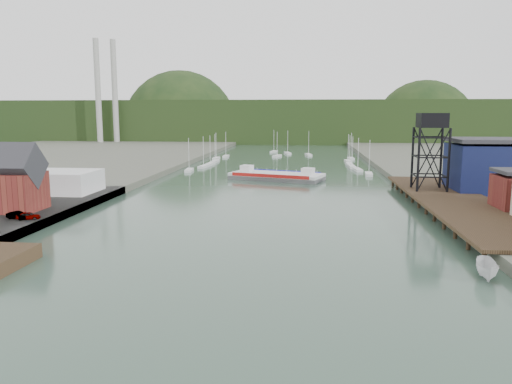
% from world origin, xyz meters
% --- Properties ---
extents(ground, '(600.00, 600.00, 0.00)m').
position_xyz_m(ground, '(0.00, 0.00, 0.00)').
color(ground, '#304B3D').
rests_on(ground, ground).
extents(east_pier, '(14.00, 70.00, 2.45)m').
position_xyz_m(east_pier, '(37.00, 45.00, 1.90)').
color(east_pier, black).
rests_on(east_pier, ground).
extents(harbor_building, '(12.20, 8.20, 8.90)m').
position_xyz_m(harbor_building, '(-42.00, 30.00, 6.09)').
color(harbor_building, '#5C1B1A').
rests_on(harbor_building, west_quay).
extents(white_shed, '(18.00, 12.00, 4.50)m').
position_xyz_m(white_shed, '(-44.00, 50.00, 3.85)').
color(white_shed, silver).
rests_on(white_shed, west_quay).
extents(lift_tower, '(6.50, 6.50, 16.00)m').
position_xyz_m(lift_tower, '(35.00, 58.00, 15.65)').
color(lift_tower, black).
rests_on(lift_tower, east_pier).
extents(blue_shed, '(20.50, 14.50, 11.30)m').
position_xyz_m(blue_shed, '(50.00, 60.00, 7.06)').
color(blue_shed, '#0C1136').
rests_on(blue_shed, east_land).
extents(marina_sailboats, '(57.71, 92.65, 0.90)m').
position_xyz_m(marina_sailboats, '(0.08, 138.46, 0.35)').
color(marina_sailboats, silver).
rests_on(marina_sailboats, ground).
extents(smokestacks, '(11.20, 8.20, 60.00)m').
position_xyz_m(smokestacks, '(-106.00, 232.50, 30.00)').
color(smokestacks, '#A5A5A0').
rests_on(smokestacks, ground).
extents(distant_hills, '(500.00, 120.00, 80.00)m').
position_xyz_m(distant_hills, '(-3.98, 301.35, 10.38)').
color(distant_hills, black).
rests_on(distant_hills, ground).
extents(chain_ferry, '(27.10, 17.55, 3.63)m').
position_xyz_m(chain_ferry, '(1.08, 87.10, 1.04)').
color(chain_ferry, '#515154').
rests_on(chain_ferry, ground).
extents(motorboat, '(3.36, 6.10, 2.23)m').
position_xyz_m(motorboat, '(29.14, 5.55, 1.11)').
color(motorboat, silver).
rests_on(motorboat, ground).
extents(car_west_a, '(3.74, 2.10, 1.20)m').
position_xyz_m(car_west_a, '(-34.00, 23.20, 2.20)').
color(car_west_a, '#999999').
rests_on(car_west_a, west_quay).
extents(car_west_b, '(3.98, 2.40, 1.24)m').
position_xyz_m(car_west_b, '(-35.79, 23.19, 2.22)').
color(car_west_b, '#999999').
rests_on(car_west_b, west_quay).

